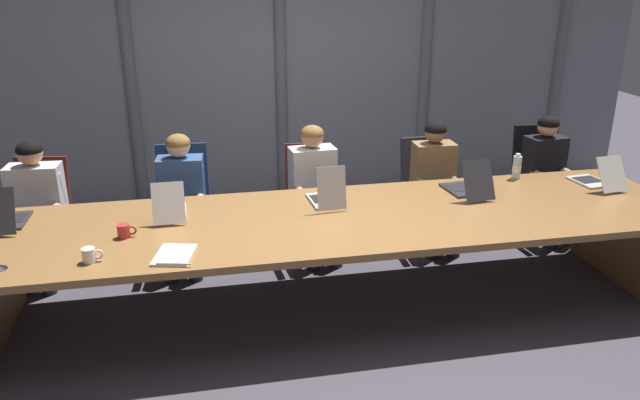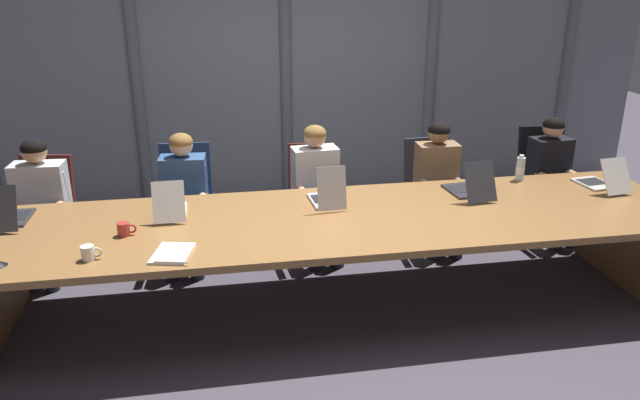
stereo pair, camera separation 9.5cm
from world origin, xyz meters
The scene contains 22 objects.
ground_plane centered at (0.00, 0.00, 0.00)m, with size 15.56×15.56×0.00m, color #47424C.
conference_table centered at (0.00, 0.00, 0.61)m, with size 5.19×1.28×0.72m.
curtain_backdrop centered at (0.00, 2.39, 1.55)m, with size 7.78×0.17×3.11m.
laptop_left_end centered at (-2.26, 0.28, 0.78)m, with size 0.25×0.45×0.31m.
laptop_left_mid centered at (-1.16, 0.24, 0.78)m, with size 0.23×0.42×0.29m.
laptop_center centered at (-0.02, 0.25, 0.79)m, with size 0.24×0.41×0.33m.
laptop_right_mid centered at (1.11, 0.27, 0.78)m, with size 0.28×0.49×0.31m.
laptop_right_end centered at (2.22, 0.25, 0.78)m, with size 0.28×0.48×0.27m.
office_chair_left_end centered at (-2.26, 1.09, 0.35)m, with size 0.60×0.61×0.93m.
office_chair_left_mid centered at (-1.09, 1.09, 0.36)m, with size 0.60×0.60×0.98m.
office_chair_center centered at (0.01, 1.09, 0.35)m, with size 0.60×0.60×0.92m.
office_chair_right_mid centered at (1.13, 1.09, 0.35)m, with size 0.60×0.60×0.93m.
office_chair_right_end centered at (2.24, 1.10, 0.37)m, with size 0.60×0.60×0.98m.
person_left_end centered at (-2.23, 0.93, 0.65)m, with size 0.44×0.56×1.13m.
person_left_mid centered at (-1.10, 0.93, 0.65)m, with size 0.41×0.57×1.13m.
person_center centered at (0.03, 0.93, 0.66)m, with size 0.43×0.57×1.15m.
person_right_mid centered at (1.12, 0.93, 0.64)m, with size 0.38×0.55×1.13m.
person_right_end centered at (2.22, 0.93, 0.64)m, with size 0.40×0.57×1.13m.
water_bottle_primary centered at (1.67, 0.54, 0.82)m, with size 0.07×0.07×0.22m.
coffee_mug_near centered at (-1.44, -0.07, 0.77)m, with size 0.13×0.08×0.09m.
coffee_mug_far centered at (-1.61, -0.41, 0.77)m, with size 0.13×0.08×0.09m.
spiral_notepad centered at (-1.12, -0.43, 0.73)m, with size 0.28×0.35×0.03m.
Camera 1 is at (-0.91, -3.92, 2.37)m, focal length 34.34 mm.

